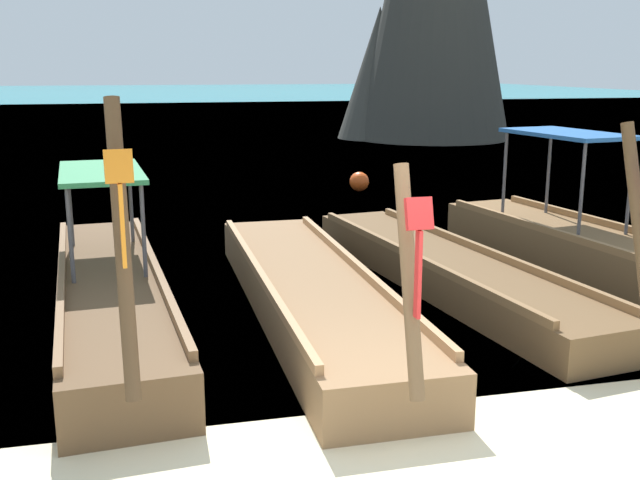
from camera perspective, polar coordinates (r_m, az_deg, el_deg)
ground at (r=5.96m, az=7.31°, el=-17.31°), size 120.00×120.00×0.00m
sea_water at (r=66.01m, az=-11.92°, el=10.30°), size 120.00×120.00×0.00m
longtail_boat_orange_ribbon at (r=9.33m, az=-15.71°, el=-3.97°), size 1.71×6.91×2.80m
longtail_boat_red_ribbon at (r=9.21m, az=-0.74°, el=-4.13°), size 1.38×7.02×2.29m
longtail_boat_violet_ribbon at (r=10.47m, az=9.81°, el=-2.33°), size 2.06×7.03×2.51m
longtail_boat_blue_ribbon at (r=11.63m, az=20.21°, el=-0.77°), size 2.14×6.68×2.74m
mooring_buoy_near at (r=18.34m, az=3.02°, el=4.49°), size 0.48×0.48×0.48m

